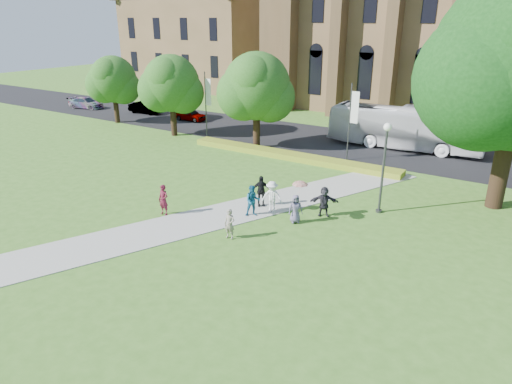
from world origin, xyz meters
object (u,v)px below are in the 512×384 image
Objects in this scene: streetlamp at (384,158)px; tour_coach at (405,128)px; pedestrian_0 at (163,200)px; car_2 at (86,103)px; car_0 at (190,114)px; car_1 at (145,108)px.

tour_coach is (-2.77, 14.62, -1.49)m from streetlamp.
tour_coach reaches higher than pedestrian_0.
streetlamp reaches higher than car_2.
car_1 is (-6.91, 0.16, 0.04)m from car_0.
streetlamp is at bearing -171.77° from tour_coach.
pedestrian_0 reaches higher than car_1.
car_2 is at bearing 163.68° from streetlamp.
tour_coach is 38.39m from car_2.
car_2 is (-38.28, -2.60, -1.13)m from tour_coach.
pedestrian_0 is at bearing -133.43° from car_2.
car_1 reaches higher than car_0.
tour_coach reaches higher than car_2.
car_1 is at bearing 157.25° from streetlamp.
pedestrian_0 is at bearing 158.46° from tour_coach.
streetlamp is 14.96m from tour_coach.
car_2 is 2.56× the size of pedestrian_0.
tour_coach is at bearing -91.78° from car_1.
car_2 is (-41.05, 12.02, -2.62)m from streetlamp.
pedestrian_0 is (15.32, -20.42, 0.25)m from car_0.
car_2 is at bearing 96.76° from car_1.
car_1 is at bearing 89.44° from tour_coach.
car_2 is (-15.51, -1.43, 0.01)m from car_0.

